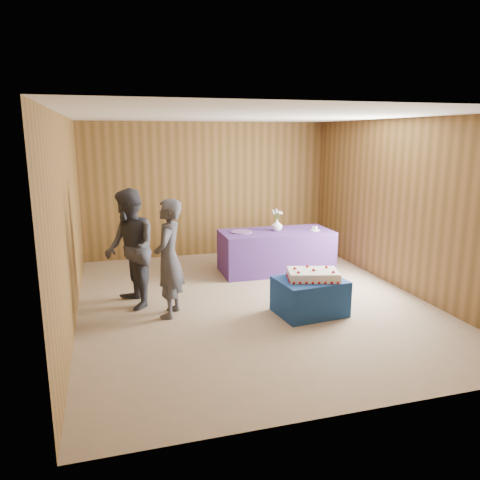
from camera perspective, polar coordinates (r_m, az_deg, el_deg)
name	(u,v)px	position (r m, az deg, el deg)	size (l,w,h in m)	color
ground	(252,301)	(7.09, 1.48, -7.48)	(6.00, 6.00, 0.00)	gray
room_shell	(253,181)	(6.68, 1.57, 7.18)	(5.04, 6.04, 2.72)	brown
cake_table	(310,296)	(6.62, 8.50, -6.81)	(0.90, 0.70, 0.50)	navy
serving_table	(276,251)	(8.53, 4.41, -1.36)	(2.00, 0.90, 0.75)	#4F2E7F
sheet_cake	(313,275)	(6.53, 8.91, -4.21)	(0.81, 0.65, 0.16)	white
vase	(277,225)	(8.47, 4.52, 1.84)	(0.20, 0.20, 0.21)	white
flower_spray	(277,212)	(8.43, 4.55, 3.40)	(0.20, 0.20, 0.16)	#2B6729
platter	(242,232)	(8.30, 0.19, 1.00)	(0.38, 0.38, 0.02)	#7751A2
plate	(315,230)	(8.57, 9.08, 1.20)	(0.18, 0.18, 0.01)	white
cake_slice	(315,228)	(8.57, 9.09, 1.46)	(0.10, 0.10, 0.09)	white
knife	(320,232)	(8.45, 9.75, 0.97)	(0.26, 0.02, 0.00)	silver
guest_left	(169,259)	(6.40, -8.69, -2.25)	(0.59, 0.39, 1.62)	#3B3C46
guest_right	(130,249)	(6.82, -13.26, -1.09)	(0.84, 0.65, 1.72)	#34343E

